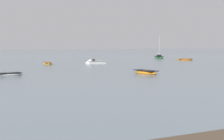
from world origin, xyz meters
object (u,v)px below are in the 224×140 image
rowboat_moored_1 (48,64)px  motorboat_moored_1 (93,63)px  rowboat_moored_2 (185,60)px  sailboat_moored_0 (159,58)px  rowboat_moored_4 (9,74)px  rowboat_moored_0 (146,72)px

rowboat_moored_1 → motorboat_moored_1: motorboat_moored_1 is taller
rowboat_moored_2 → sailboat_moored_0: bearing=-76.3°
rowboat_moored_1 → sailboat_moored_0: 46.15m
rowboat_moored_4 → motorboat_moored_1: motorboat_moored_1 is taller
rowboat_moored_4 → sailboat_moored_0: (55.38, 44.17, 0.17)m
sailboat_moored_0 → motorboat_moored_1: (-31.96, -20.02, -0.10)m
sailboat_moored_0 → rowboat_moored_1: bearing=-45.9°
rowboat_moored_1 → sailboat_moored_0: size_ratio=0.62×
rowboat_moored_0 → rowboat_moored_4: 19.33m
motorboat_moored_1 → rowboat_moored_0: bearing=81.6°
rowboat_moored_2 → motorboat_moored_1: motorboat_moored_1 is taller
rowboat_moored_2 → sailboat_moored_0: (1.65, 15.26, 0.14)m
motorboat_moored_1 → rowboat_moored_4: bearing=46.9°
rowboat_moored_0 → sailboat_moored_0: size_ratio=0.63×
rowboat_moored_1 → rowboat_moored_2: size_ratio=1.03×
rowboat_moored_1 → rowboat_moored_2: rowboat_moored_1 is taller
motorboat_moored_1 → sailboat_moored_0: bearing=-146.9°
rowboat_moored_0 → rowboat_moored_2: bearing=-49.8°
sailboat_moored_0 → rowboat_moored_2: bearing=14.1°
rowboat_moored_2 → rowboat_moored_4: (-53.73, -28.91, -0.03)m
sailboat_moored_0 → motorboat_moored_1: 37.71m
rowboat_moored_0 → sailboat_moored_0: 62.03m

